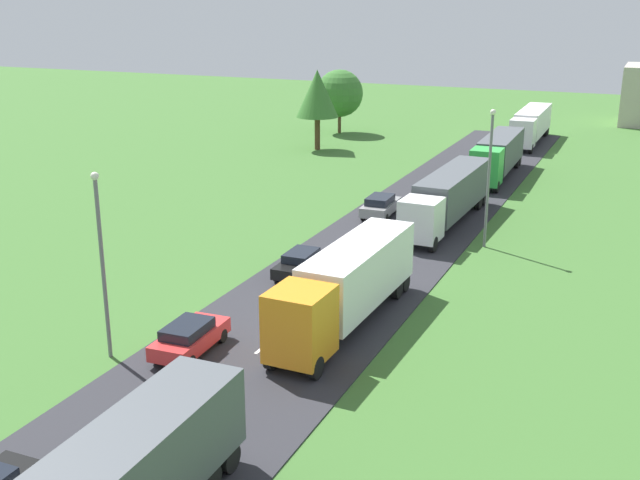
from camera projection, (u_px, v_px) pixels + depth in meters
name	position (u px, v px, depth m)	size (l,w,h in m)	color
road	(194.00, 406.00, 30.41)	(10.00, 140.00, 0.06)	#2B2B30
lane_marking_centre	(142.00, 450.00, 27.42)	(0.16, 121.73, 0.01)	white
truck_second	(347.00, 283.00, 37.34)	(2.78, 12.70, 3.72)	orange
truck_third	(449.00, 195.00, 54.38)	(2.88, 14.32, 3.55)	white
truck_fourth	(498.00, 154.00, 68.55)	(2.76, 13.25, 3.54)	green
truck_fifth	(531.00, 124.00, 84.91)	(2.67, 14.09, 3.54)	white
car_third	(190.00, 337.00, 34.72)	(2.04, 4.38, 1.47)	red
car_fourth	(300.00, 263.00, 44.41)	(1.86, 4.17, 1.41)	black
car_fifth	(380.00, 205.00, 56.47)	(2.07, 4.49, 1.54)	gray
lamppost_second	(102.00, 257.00, 33.30)	(0.36, 0.36, 8.44)	slate
lamppost_third	(489.00, 172.00, 48.47)	(0.36, 0.36, 8.84)	slate
tree_pine	(340.00, 93.00, 90.52)	(5.48, 5.48, 7.39)	#513823
tree_ash	(317.00, 94.00, 80.15)	(4.41, 4.41, 8.29)	#513823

